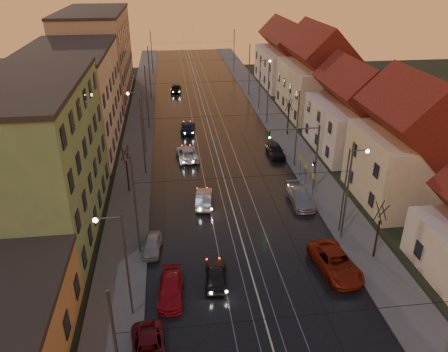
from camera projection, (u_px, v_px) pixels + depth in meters
name	position (u px, v px, depth m)	size (l,w,h in m)	color
ground	(266.00, 324.00, 28.94)	(160.00, 160.00, 0.00)	black
road	(208.00, 124.00, 64.50)	(16.00, 120.00, 0.04)	black
sidewalk_left	(140.00, 126.00, 63.33)	(4.00, 120.00, 0.15)	#4C4C4C
sidewalk_right	(274.00, 121.00, 65.62)	(4.00, 120.00, 0.15)	#4C4C4C
tram_rail_0	(193.00, 124.00, 64.23)	(0.06, 120.00, 0.03)	gray
tram_rail_1	(203.00, 124.00, 64.40)	(0.06, 120.00, 0.03)	gray
tram_rail_2	(213.00, 123.00, 64.57)	(0.06, 120.00, 0.03)	gray
tram_rail_3	(223.00, 123.00, 64.74)	(0.06, 120.00, 0.03)	gray
apartment_left_1	(29.00, 162.00, 36.51)	(10.00, 18.00, 13.00)	#5F8A57
apartment_left_2	(73.00, 100.00, 54.52)	(10.00, 20.00, 12.00)	#B8AB8E
apartment_left_3	(97.00, 55.00, 75.41)	(10.00, 24.00, 14.00)	tan
house_right_1	(409.00, 149.00, 41.81)	(8.67, 10.20, 10.80)	beige
house_right_2	(354.00, 115.00, 53.73)	(9.18, 12.24, 9.20)	silver
house_right_3	(317.00, 76.00, 66.55)	(9.18, 14.28, 11.50)	beige
house_right_4	(286.00, 58.00, 82.89)	(9.18, 16.32, 10.00)	silver
catenary_pole_l_1	(135.00, 206.00, 33.97)	(0.16, 0.16, 9.00)	#595B60
catenary_pole_r_1	(347.00, 193.00, 35.93)	(0.16, 0.16, 9.00)	#595B60
catenary_pole_l_2	(143.00, 137.00, 47.31)	(0.16, 0.16, 9.00)	#595B60
catenary_pole_r_2	(297.00, 130.00, 49.27)	(0.16, 0.16, 9.00)	#595B60
catenary_pole_l_3	(147.00, 98.00, 60.64)	(0.16, 0.16, 9.00)	#595B60
catenary_pole_r_3	(268.00, 94.00, 62.61)	(0.16, 0.16, 9.00)	#595B60
catenary_pole_l_4	(150.00, 73.00, 73.98)	(0.16, 0.16, 9.00)	#595B60
catenary_pole_r_4	(249.00, 70.00, 75.95)	(0.16, 0.16, 9.00)	#595B60
catenary_pole_l_5	(152.00, 53.00, 89.99)	(0.16, 0.16, 9.00)	#595B60
catenary_pole_r_5	(234.00, 51.00, 91.95)	(0.16, 0.16, 9.00)	#595B60
street_lamp_0	(121.00, 257.00, 27.52)	(1.75, 0.32, 8.00)	#595B60
street_lamp_1	(349.00, 183.00, 36.71)	(1.75, 0.32, 8.00)	#595B60
street_lamp_2	(140.00, 116.00, 52.41)	(1.75, 0.32, 8.00)	#595B60
street_lamp_3	(262.00, 79.00, 68.72)	(1.75, 0.32, 8.00)	#595B60
traffic_light_mast	(308.00, 150.00, 43.82)	(5.30, 0.32, 7.20)	#595B60
bare_tree_0	(127.00, 170.00, 44.46)	(1.09, 1.09, 5.11)	black
bare_tree_1	(378.00, 232.00, 34.34)	(1.09, 1.09, 5.11)	black
bare_tree_2	(288.00, 118.00, 59.26)	(1.09, 1.09, 5.11)	black
driving_car_0	(216.00, 275.00, 32.43)	(1.58, 3.92, 1.33)	black
driving_car_1	(204.00, 198.00, 42.82)	(1.51, 4.34, 1.43)	#A5A5AB
driving_car_2	(187.00, 153.00, 52.87)	(2.35, 5.10, 1.42)	silver
driving_car_3	(188.00, 127.00, 61.21)	(1.92, 4.72, 1.37)	#161C42
driving_car_4	(176.00, 88.00, 79.72)	(1.80, 4.47, 1.52)	black
parked_left_1	(149.00, 349.00, 26.29)	(2.06, 4.46, 1.24)	#5B0F18
parked_left_2	(170.00, 290.00, 31.03)	(1.76, 4.33, 1.26)	#A6101B
parked_left_3	(152.00, 245.00, 35.99)	(1.44, 3.57, 1.22)	#A7A6AB
parked_right_0	(335.00, 262.00, 33.61)	(2.62, 5.68, 1.58)	maroon
parked_right_1	(301.00, 197.00, 43.08)	(2.03, 5.00, 1.45)	#A3A3A9
parked_right_2	(275.00, 150.00, 53.56)	(1.76, 4.38, 1.49)	black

